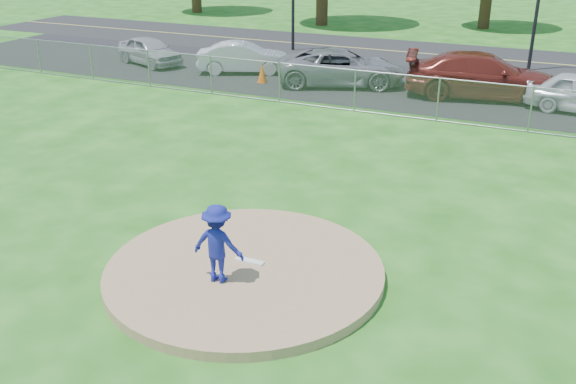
% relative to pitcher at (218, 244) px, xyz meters
% --- Properties ---
extents(ground, '(120.00, 120.00, 0.00)m').
position_rel_pitcher_xyz_m(ground, '(0.19, 10.64, -0.96)').
color(ground, '#195913').
rests_on(ground, ground).
extents(pitchers_mound, '(5.40, 5.40, 0.20)m').
position_rel_pitcher_xyz_m(pitchers_mound, '(0.19, 0.64, -0.86)').
color(pitchers_mound, '#997953').
rests_on(pitchers_mound, ground).
extents(pitching_rubber, '(0.60, 0.15, 0.04)m').
position_rel_pitcher_xyz_m(pitching_rubber, '(0.19, 0.84, -0.74)').
color(pitching_rubber, white).
rests_on(pitching_rubber, pitchers_mound).
extents(chain_link_fence, '(40.00, 0.06, 1.50)m').
position_rel_pitcher_xyz_m(chain_link_fence, '(0.19, 12.64, -0.21)').
color(chain_link_fence, gray).
rests_on(chain_link_fence, ground).
extents(parking_lot, '(50.00, 8.00, 0.01)m').
position_rel_pitcher_xyz_m(parking_lot, '(0.19, 17.14, -0.95)').
color(parking_lot, black).
rests_on(parking_lot, ground).
extents(street, '(60.00, 7.00, 0.01)m').
position_rel_pitcher_xyz_m(street, '(0.19, 24.64, -0.95)').
color(street, black).
rests_on(street, ground).
extents(pitcher, '(1.02, 0.65, 1.51)m').
position_rel_pitcher_xyz_m(pitcher, '(0.00, 0.00, 0.00)').
color(pitcher, navy).
rests_on(pitcher, pitchers_mound).
extents(traffic_cone, '(0.41, 0.41, 0.79)m').
position_rel_pitcher_xyz_m(traffic_cone, '(-6.88, 15.23, -0.55)').
color(traffic_cone, orange).
rests_on(traffic_cone, parking_lot).
extents(parked_car_silver, '(4.14, 2.82, 1.31)m').
position_rel_pitcher_xyz_m(parked_car_silver, '(-13.46, 16.30, -0.29)').
color(parked_car_silver, '#A5A5AA').
rests_on(parked_car_silver, parking_lot).
extents(parked_car_white, '(4.36, 3.05, 1.36)m').
position_rel_pitcher_xyz_m(parked_car_white, '(-8.49, 16.56, -0.27)').
color(parked_car_white, silver).
rests_on(parked_car_white, parking_lot).
extents(parked_car_gray, '(5.83, 4.19, 1.48)m').
position_rel_pitcher_xyz_m(parked_car_gray, '(-3.67, 16.22, -0.21)').
color(parked_car_gray, gray).
rests_on(parked_car_gray, parking_lot).
extents(parked_car_darkred, '(6.26, 3.56, 1.71)m').
position_rel_pitcher_xyz_m(parked_car_darkred, '(2.03, 16.56, -0.09)').
color(parked_car_darkred, maroon).
rests_on(parked_car_darkred, parking_lot).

